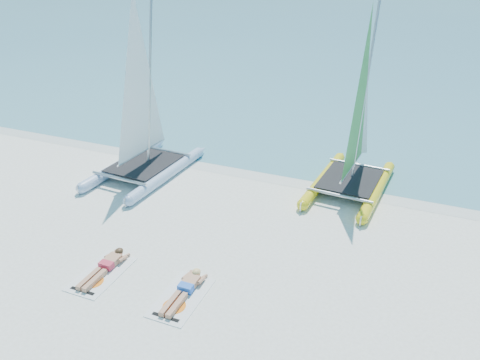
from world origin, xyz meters
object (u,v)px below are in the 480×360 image
object	(u,v)px
catamaran_blue	(142,121)
towel_a	(101,274)
catamaran_yellow	(359,130)
sunbather_a	(105,266)
sunbather_b	(185,289)
towel_b	(181,297)

from	to	relation	value
catamaran_blue	towel_a	bearing A→B (deg)	-64.89
catamaran_yellow	sunbather_a	xyz separation A→B (m)	(-5.11, -7.58, -1.95)
towel_a	sunbather_b	world-z (taller)	sunbather_b
catamaran_blue	towel_b	world-z (taller)	catamaran_blue
catamaran_blue	catamaran_yellow	bearing A→B (deg)	18.94
catamaran_blue	sunbather_b	world-z (taller)	catamaran_blue
towel_a	sunbather_a	size ratio (longest dim) A/B	1.07
sunbather_b	sunbather_a	bearing A→B (deg)	179.75
catamaran_yellow	towel_b	xyz separation A→B (m)	(-2.73, -7.78, -2.06)
catamaran_blue	catamaran_yellow	size ratio (longest dim) A/B	1.05
towel_a	towel_b	size ratio (longest dim) A/B	1.00
towel_a	sunbather_a	world-z (taller)	sunbather_a
catamaran_yellow	towel_b	bearing A→B (deg)	-104.91
catamaran_yellow	towel_b	size ratio (longest dim) A/B	3.55
catamaran_blue	sunbather_a	distance (m)	6.29
towel_a	sunbather_b	size ratio (longest dim) A/B	1.07
catamaran_yellow	towel_a	world-z (taller)	catamaran_yellow
sunbather_b	catamaran_yellow	bearing A→B (deg)	70.21
towel_b	towel_a	bearing A→B (deg)	179.75
sunbather_a	towel_b	size ratio (longest dim) A/B	0.93
catamaran_yellow	sunbather_b	bearing A→B (deg)	-105.36
catamaran_blue	sunbather_b	bearing A→B (deg)	-46.54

